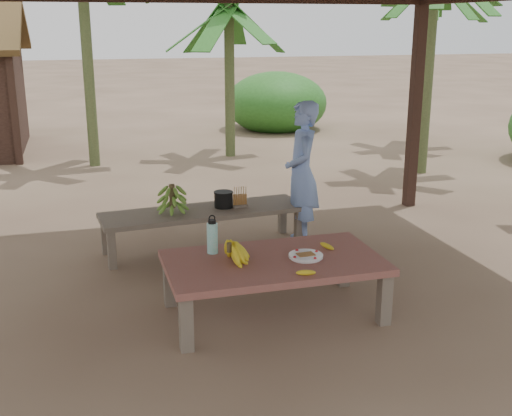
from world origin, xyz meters
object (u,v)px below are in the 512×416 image
object	(u,v)px
plate	(306,256)
work_table	(274,266)
water_flask	(212,237)
bench	(203,215)
cooking_pot	(223,200)
woman	(302,173)
ripe_banana_bunch	(229,252)

from	to	relation	value
plate	work_table	bearing A→B (deg)	169.80
plate	water_flask	bearing A→B (deg)	155.13
plate	water_flask	distance (m)	0.81
bench	cooking_pot	distance (m)	0.27
plate	woman	xyz separation A→B (m)	(0.59, 1.76, 0.28)
ripe_banana_bunch	plate	world-z (taller)	ripe_banana_bunch
bench	water_flask	world-z (taller)	water_flask
ripe_banana_bunch	cooking_pot	world-z (taller)	ripe_banana_bunch
woman	work_table	bearing A→B (deg)	-15.20
work_table	plate	world-z (taller)	plate
bench	ripe_banana_bunch	distance (m)	1.77
plate	cooking_pot	size ratio (longest dim) A/B	1.44
bench	ripe_banana_bunch	world-z (taller)	ripe_banana_bunch
bench	ripe_banana_bunch	xyz separation A→B (m)	(-0.12, -1.75, 0.20)
work_table	plate	distance (m)	0.28
ripe_banana_bunch	woman	world-z (taller)	woman
bench	plate	distance (m)	1.89
water_flask	cooking_pot	size ratio (longest dim) A/B	1.69
ripe_banana_bunch	plate	size ratio (longest dim) A/B	1.07
water_flask	plate	bearing A→B (deg)	-24.87
work_table	cooking_pot	bearing A→B (deg)	90.36
ripe_banana_bunch	plate	distance (m)	0.65
bench	ripe_banana_bunch	bearing A→B (deg)	-99.30
bench	cooking_pot	xyz separation A→B (m)	(0.23, 0.04, 0.14)
bench	water_flask	bearing A→B (deg)	-103.24
work_table	ripe_banana_bunch	bearing A→B (deg)	176.72
water_flask	cooking_pot	world-z (taller)	water_flask
ripe_banana_bunch	woman	xyz separation A→B (m)	(1.23, 1.70, 0.20)
plate	woman	distance (m)	1.88
work_table	bench	xyz separation A→B (m)	(-0.25, 1.77, -0.04)
ripe_banana_bunch	woman	size ratio (longest dim) A/B	0.19
bench	plate	bearing A→B (deg)	-79.36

